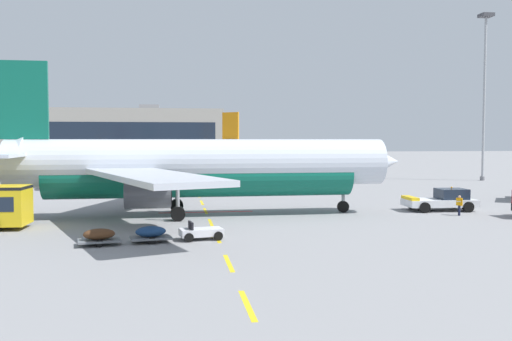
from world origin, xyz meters
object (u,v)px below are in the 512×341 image
pushback_tug (442,200)px  apron_light_mast_far (485,77)px  airliner_foreground (195,167)px  ground_crew_worker (459,204)px  airliner_mid_left (281,150)px  baggage_train (151,234)px  airliner_far_center (41,155)px  airliner_far_right (109,156)px

pushback_tug → apron_light_mast_far: bearing=54.9°
apron_light_mast_far → pushback_tug: bearing=-125.1°
airliner_foreground → apron_light_mast_far: apron_light_mast_far is taller
pushback_tug → ground_crew_worker: (-0.10, -3.17, 0.03)m
pushback_tug → airliner_mid_left: size_ratio=0.21×
baggage_train → apron_light_mast_far: apron_light_mast_far is taller
ground_crew_worker → pushback_tug: bearing=88.1°
airliner_foreground → baggage_train: (-3.04, -11.38, -3.42)m
pushback_tug → airliner_far_center: bearing=125.9°
airliner_far_right → apron_light_mast_far: apron_light_mast_far is taller
ground_crew_worker → airliner_far_right: bearing=127.2°
airliner_far_center → baggage_train: size_ratio=3.07×
airliner_mid_left → baggage_train: airliner_mid_left is taller
airliner_mid_left → ground_crew_worker: bearing=-89.3°
airliner_foreground → pushback_tug: bearing=0.5°
airliner_mid_left → ground_crew_worker: size_ratio=17.90×
airliner_far_right → ground_crew_worker: (32.38, -42.67, -2.83)m
airliner_mid_left → baggage_train: (-23.43, -79.58, -3.38)m
pushback_tug → airliner_far_center: airliner_far_center is taller
apron_light_mast_far → baggage_train: bearing=-137.1°
baggage_train → airliner_far_right: bearing=98.9°
airliner_foreground → airliner_mid_left: (20.38, 68.20, -0.05)m
airliner_far_center → airliner_foreground: bearing=-68.1°
airliner_mid_left → airliner_far_right: bearing=-137.8°
airliner_far_right → ground_crew_worker: airliner_far_right is taller
pushback_tug → airliner_mid_left: 68.07m
airliner_far_right → apron_light_mast_far: size_ratio=1.34×
airliner_foreground → pushback_tug: airliner_foreground is taller
airliner_far_center → airliner_far_right: 31.55m
pushback_tug → airliner_far_right: airliner_far_right is taller
airliner_far_center → ground_crew_worker: (48.26, -69.91, -2.11)m
airliner_mid_left → apron_light_mast_far: apron_light_mast_far is taller
airliner_far_right → apron_light_mast_far: 56.89m
airliner_far_center → baggage_train: airliner_far_center is taller
apron_light_mast_far → airliner_foreground: bearing=-143.6°
baggage_train → ground_crew_worker: (24.36, 8.42, 0.40)m
airliner_mid_left → ground_crew_worker: (0.93, -71.16, -2.97)m
airliner_far_center → ground_crew_worker: bearing=-55.4°
airliner_foreground → baggage_train: size_ratio=3.98×
airliner_far_center → airliner_far_right: size_ratio=0.81×
airliner_foreground → airliner_far_right: 41.22m
airliner_far_right → airliner_far_center: bearing=120.2°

